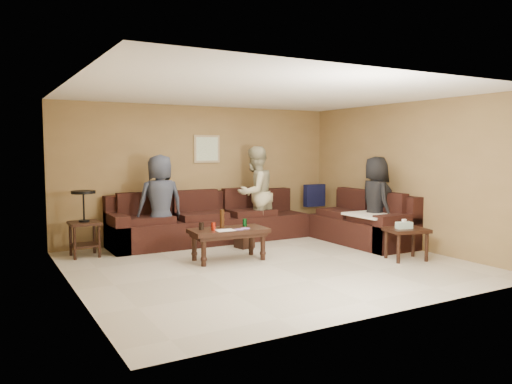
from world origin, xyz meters
TOP-DOWN VIEW (x-y plane):
  - room at (0.00, 0.00)m, footprint 5.60×5.50m
  - sectional_sofa at (0.81, 1.52)m, footprint 4.65×2.90m
  - coffee_table at (-0.40, 0.55)m, footprint 1.21×0.66m
  - end_table_left at (-2.27, 1.91)m, footprint 0.46×0.46m
  - side_table_right at (1.98, -0.77)m, footprint 0.70×0.62m
  - waste_bin at (0.26, 1.28)m, footprint 0.31×0.31m
  - wall_art at (0.10, 2.48)m, footprint 0.52×0.04m
  - person_left at (-1.04, 1.86)m, footprint 0.80×0.53m
  - person_middle at (0.82, 1.89)m, footprint 1.02×0.91m
  - person_right at (2.33, 0.29)m, footprint 0.67×0.86m

SIDE VIEW (x-z plane):
  - waste_bin at x=0.26m, z-range 0.00..0.32m
  - sectional_sofa at x=0.81m, z-range -0.16..0.81m
  - coffee_table at x=-0.40m, z-range 0.03..0.80m
  - side_table_right at x=1.98m, z-range 0.10..0.74m
  - end_table_left at x=-2.27m, z-range 0.02..1.07m
  - person_right at x=2.33m, z-range 0.00..1.57m
  - person_left at x=-1.04m, z-range 0.00..1.61m
  - person_middle at x=0.82m, z-range 0.00..1.75m
  - room at x=0.00m, z-range 0.41..2.91m
  - wall_art at x=0.10m, z-range 1.44..1.96m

